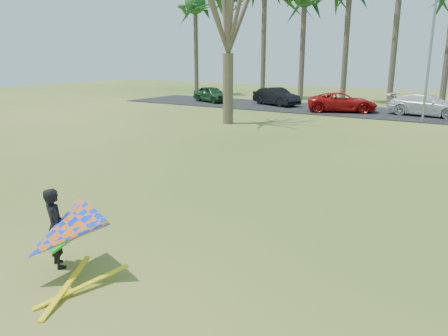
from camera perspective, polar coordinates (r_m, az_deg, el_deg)
The scene contains 10 objects.
ground at distance 10.58m, azimuth -5.89°, elevation -8.08°, with size 100.00×100.00×0.00m, color #215512.
parking_strip at distance 33.43m, azimuth 21.86°, elevation 6.54°, with size 46.00×7.00×0.06m, color black.
palm_0 at distance 48.05m, azimuth -3.77°, elevation 20.56°, with size 4.84×4.84×10.84m.
bare_tree_left at distance 26.82m, azimuth 0.56°, elevation 20.61°, with size 6.60×6.60×9.70m.
streetlight at distance 29.88m, azimuth 25.69°, elevation 13.90°, with size 2.28×0.18×8.00m.
car_0 at distance 39.16m, azimuth -1.62°, elevation 9.63°, with size 1.62×4.03×1.37m, color #19401E.
car_1 at distance 36.72m, azimuth 6.84°, elevation 9.26°, with size 1.52×4.36×1.44m, color black.
car_2 at distance 33.32m, azimuth 15.16°, elevation 8.30°, with size 2.29×4.96×1.38m, color #AC0E0D.
car_3 at distance 32.94m, azimuth 24.99°, elevation 7.48°, with size 2.08×5.11×1.48m, color silver.
kite_flyer at distance 8.70m, azimuth -20.74°, elevation -8.10°, with size 2.13×2.39×2.02m.
Camera 1 is at (6.13, -7.61, 4.04)m, focal length 35.00 mm.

